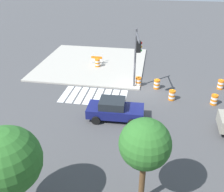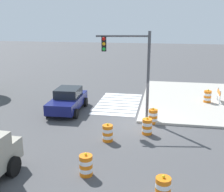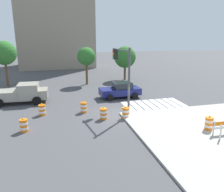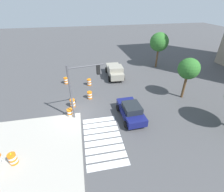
{
  "view_description": "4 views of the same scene",
  "coord_description": "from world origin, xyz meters",
  "px_view_note": "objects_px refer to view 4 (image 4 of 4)",
  "views": [
    {
      "loc": [
        -1.01,
        21.31,
        10.94
      ],
      "look_at": [
        2.09,
        3.18,
        0.94
      ],
      "focal_mm": 40.59,
      "sensor_mm": 36.0,
      "label": 1
    },
    {
      "loc": [
        -16.51,
        -1.51,
        6.35
      ],
      "look_at": [
        0.36,
        1.63,
        1.6
      ],
      "focal_mm": 44.96,
      "sensor_mm": 36.0,
      "label": 2
    },
    {
      "loc": [
        -5.27,
        -17.93,
        6.87
      ],
      "look_at": [
        -0.15,
        2.0,
        1.09
      ],
      "focal_mm": 37.14,
      "sensor_mm": 36.0,
      "label": 3
    },
    {
      "loc": [
        14.04,
        0.56,
        10.56
      ],
      "look_at": [
        -0.37,
        3.48,
        1.57
      ],
      "focal_mm": 26.14,
      "sensor_mm": 36.0,
      "label": 4
    }
  ],
  "objects_px": {
    "traffic_barrel_far_curb": "(73,103)",
    "traffic_light_pole": "(82,82)",
    "traffic_barrel_median_near": "(89,82)",
    "traffic_barrel_crosswalk_end": "(66,81)",
    "traffic_barrel_median_far": "(90,95)",
    "traffic_barrel_near_corner": "(70,113)",
    "traffic_barrel_on_sidewalk": "(13,159)",
    "street_tree_streetside_mid": "(189,69)",
    "sports_car": "(131,111)",
    "pickup_truck": "(115,71)",
    "street_tree_streetside_far": "(159,42)"
  },
  "relations": [
    {
      "from": "traffic_barrel_on_sidewalk",
      "to": "traffic_barrel_median_near",
      "type": "bearing_deg",
      "value": 151.0
    },
    {
      "from": "traffic_barrel_near_corner",
      "to": "traffic_barrel_crosswalk_end",
      "type": "xyz_separation_m",
      "value": [
        -7.75,
        -0.69,
        0.0
      ]
    },
    {
      "from": "traffic_barrel_crosswalk_end",
      "to": "traffic_barrel_median_near",
      "type": "height_order",
      "value": "same"
    },
    {
      "from": "pickup_truck",
      "to": "traffic_barrel_crosswalk_end",
      "type": "bearing_deg",
      "value": -83.83
    },
    {
      "from": "sports_car",
      "to": "traffic_barrel_median_far",
      "type": "distance_m",
      "value": 5.85
    },
    {
      "from": "traffic_barrel_crosswalk_end",
      "to": "traffic_light_pole",
      "type": "relative_size",
      "value": 0.19
    },
    {
      "from": "pickup_truck",
      "to": "traffic_barrel_on_sidewalk",
      "type": "xyz_separation_m",
      "value": [
        13.45,
        -10.45,
        -0.37
      ]
    },
    {
      "from": "pickup_truck",
      "to": "traffic_barrel_crosswalk_end",
      "type": "height_order",
      "value": "pickup_truck"
    },
    {
      "from": "pickup_truck",
      "to": "traffic_light_pole",
      "type": "relative_size",
      "value": 0.95
    },
    {
      "from": "traffic_barrel_crosswalk_end",
      "to": "traffic_barrel_median_far",
      "type": "xyz_separation_m",
      "value": [
        4.63,
        2.96,
        0.0
      ]
    },
    {
      "from": "traffic_barrel_near_corner",
      "to": "traffic_barrel_median_far",
      "type": "distance_m",
      "value": 3.85
    },
    {
      "from": "traffic_barrel_median_near",
      "to": "traffic_barrel_far_curb",
      "type": "height_order",
      "value": "same"
    },
    {
      "from": "traffic_barrel_crosswalk_end",
      "to": "traffic_light_pole",
      "type": "height_order",
      "value": "traffic_light_pole"
    },
    {
      "from": "traffic_barrel_far_curb",
      "to": "traffic_light_pole",
      "type": "distance_m",
      "value": 4.18
    },
    {
      "from": "traffic_barrel_crosswalk_end",
      "to": "traffic_barrel_median_far",
      "type": "height_order",
      "value": "same"
    },
    {
      "from": "traffic_barrel_far_curb",
      "to": "traffic_barrel_median_far",
      "type": "bearing_deg",
      "value": 123.56
    },
    {
      "from": "traffic_barrel_near_corner",
      "to": "traffic_barrel_median_near",
      "type": "height_order",
      "value": "same"
    },
    {
      "from": "pickup_truck",
      "to": "traffic_barrel_on_sidewalk",
      "type": "relative_size",
      "value": 5.12
    },
    {
      "from": "traffic_barrel_median_near",
      "to": "traffic_barrel_far_curb",
      "type": "bearing_deg",
      "value": -24.74
    },
    {
      "from": "sports_car",
      "to": "pickup_truck",
      "type": "xyz_separation_m",
      "value": [
        -9.87,
        0.5,
        0.16
      ]
    },
    {
      "from": "pickup_truck",
      "to": "traffic_barrel_on_sidewalk",
      "type": "distance_m",
      "value": 17.04
    },
    {
      "from": "pickup_truck",
      "to": "traffic_light_pole",
      "type": "bearing_deg",
      "value": -29.87
    },
    {
      "from": "street_tree_streetside_far",
      "to": "pickup_truck",
      "type": "bearing_deg",
      "value": -71.3
    },
    {
      "from": "traffic_barrel_median_near",
      "to": "traffic_barrel_far_curb",
      "type": "xyz_separation_m",
      "value": [
        4.83,
        -2.23,
        0.0
      ]
    },
    {
      "from": "traffic_barrel_near_corner",
      "to": "traffic_barrel_crosswalk_end",
      "type": "distance_m",
      "value": 7.78
    },
    {
      "from": "traffic_barrel_crosswalk_end",
      "to": "traffic_barrel_median_near",
      "type": "relative_size",
      "value": 1.0
    },
    {
      "from": "traffic_barrel_on_sidewalk",
      "to": "traffic_light_pole",
      "type": "relative_size",
      "value": 0.19
    },
    {
      "from": "street_tree_streetside_mid",
      "to": "traffic_light_pole",
      "type": "bearing_deg",
      "value": -83.35
    },
    {
      "from": "traffic_barrel_on_sidewalk",
      "to": "street_tree_streetside_far",
      "type": "xyz_separation_m",
      "value": [
        -16.13,
        18.37,
        3.64
      ]
    },
    {
      "from": "sports_car",
      "to": "traffic_light_pole",
      "type": "distance_m",
      "value": 5.59
    },
    {
      "from": "traffic_barrel_median_near",
      "to": "traffic_barrel_far_curb",
      "type": "distance_m",
      "value": 5.32
    },
    {
      "from": "traffic_barrel_crosswalk_end",
      "to": "street_tree_streetside_mid",
      "type": "distance_m",
      "value": 15.82
    },
    {
      "from": "sports_car",
      "to": "traffic_barrel_crosswalk_end",
      "type": "distance_m",
      "value": 11.32
    },
    {
      "from": "traffic_barrel_near_corner",
      "to": "street_tree_streetside_far",
      "type": "relative_size",
      "value": 0.18
    },
    {
      "from": "sports_car",
      "to": "traffic_barrel_median_far",
      "type": "relative_size",
      "value": 4.28
    },
    {
      "from": "sports_car",
      "to": "traffic_light_pole",
      "type": "relative_size",
      "value": 0.79
    },
    {
      "from": "traffic_barrel_near_corner",
      "to": "traffic_barrel_on_sidewalk",
      "type": "relative_size",
      "value": 1.0
    },
    {
      "from": "pickup_truck",
      "to": "street_tree_streetside_far",
      "type": "distance_m",
      "value": 8.98
    },
    {
      "from": "traffic_light_pole",
      "to": "street_tree_streetside_mid",
      "type": "height_order",
      "value": "traffic_light_pole"
    },
    {
      "from": "street_tree_streetside_mid",
      "to": "traffic_barrel_on_sidewalk",
      "type": "bearing_deg",
      "value": -70.5
    },
    {
      "from": "sports_car",
      "to": "traffic_barrel_near_corner",
      "type": "relative_size",
      "value": 4.28
    },
    {
      "from": "traffic_barrel_median_near",
      "to": "traffic_barrel_median_far",
      "type": "height_order",
      "value": "same"
    },
    {
      "from": "pickup_truck",
      "to": "traffic_barrel_median_near",
      "type": "relative_size",
      "value": 5.12
    },
    {
      "from": "sports_car",
      "to": "street_tree_streetside_mid",
      "type": "xyz_separation_m",
      "value": [
        -2.53,
        7.3,
        2.85
      ]
    },
    {
      "from": "street_tree_streetside_far",
      "to": "street_tree_streetside_mid",
      "type": "bearing_deg",
      "value": -6.38
    },
    {
      "from": "traffic_barrel_crosswalk_end",
      "to": "traffic_light_pole",
      "type": "distance_m",
      "value": 8.94
    },
    {
      "from": "pickup_truck",
      "to": "traffic_barrel_far_curb",
      "type": "height_order",
      "value": "pickup_truck"
    },
    {
      "from": "sports_car",
      "to": "traffic_barrel_far_curb",
      "type": "height_order",
      "value": "sports_car"
    },
    {
      "from": "traffic_barrel_far_curb",
      "to": "traffic_light_pole",
      "type": "relative_size",
      "value": 0.19
    },
    {
      "from": "sports_car",
      "to": "pickup_truck",
      "type": "distance_m",
      "value": 9.89
    }
  ]
}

